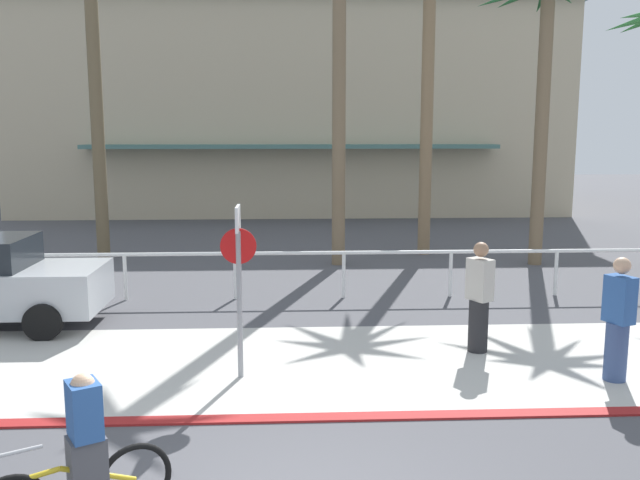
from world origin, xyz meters
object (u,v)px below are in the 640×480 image
at_px(palm_tree_3, 428,37).
at_px(pedestrian_0, 618,324).
at_px(palm_tree_2, 340,10).
at_px(palm_tree_4, 545,47).
at_px(pedestrian_1, 479,301).
at_px(stop_sign_bike_lane, 239,267).
at_px(cyclist_yellow_0, 81,456).

bearing_deg(palm_tree_3, pedestrian_0, -85.92).
bearing_deg(pedestrian_0, palm_tree_3, 94.08).
relative_size(palm_tree_2, palm_tree_4, 1.28).
xyz_separation_m(palm_tree_3, palm_tree_4, (2.74, -1.74, -0.46)).
relative_size(palm_tree_3, palm_tree_4, 1.10).
bearing_deg(pedestrian_0, pedestrian_1, 139.66).
relative_size(stop_sign_bike_lane, palm_tree_4, 0.34).
height_order(palm_tree_2, pedestrian_0, palm_tree_2).
bearing_deg(palm_tree_4, pedestrian_0, -102.84).
distance_m(stop_sign_bike_lane, pedestrian_0, 5.53).
relative_size(stop_sign_bike_lane, cyclist_yellow_0, 1.59).
height_order(stop_sign_bike_lane, palm_tree_2, palm_tree_2).
height_order(palm_tree_4, cyclist_yellow_0, palm_tree_4).
relative_size(stop_sign_bike_lane, palm_tree_2, 0.26).
relative_size(stop_sign_bike_lane, palm_tree_3, 0.31).
relative_size(pedestrian_0, pedestrian_1, 1.00).
xyz_separation_m(palm_tree_3, pedestrian_0, (0.75, -10.47, -5.39)).
xyz_separation_m(palm_tree_2, palm_tree_3, (2.61, 1.52, -0.47)).
bearing_deg(pedestrian_1, stop_sign_bike_lane, -165.32).
height_order(pedestrian_0, pedestrian_1, pedestrian_1).
bearing_deg(cyclist_yellow_0, palm_tree_2, 75.12).
distance_m(palm_tree_2, cyclist_yellow_0, 14.11).
relative_size(palm_tree_4, pedestrian_0, 4.09).
distance_m(palm_tree_3, cyclist_yellow_0, 16.04).
height_order(stop_sign_bike_lane, cyclist_yellow_0, stop_sign_bike_lane).
relative_size(palm_tree_2, cyclist_yellow_0, 6.01).
distance_m(cyclist_yellow_0, pedestrian_0, 7.44).
xyz_separation_m(palm_tree_4, pedestrian_1, (-3.62, -7.34, -4.92)).
height_order(cyclist_yellow_0, pedestrian_1, pedestrian_1).
distance_m(cyclist_yellow_0, pedestrian_1, 6.91).
bearing_deg(pedestrian_0, palm_tree_4, 77.16).
distance_m(palm_tree_2, pedestrian_1, 9.72).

